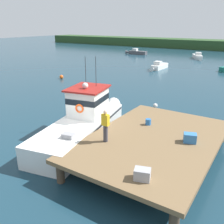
% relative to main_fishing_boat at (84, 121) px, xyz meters
% --- Properties ---
extents(ground_plane, '(200.00, 200.00, 0.00)m').
position_rel_main_fishing_boat_xyz_m(ground_plane, '(-0.09, -0.22, -1.01)').
color(ground_plane, '#193847').
extents(dock, '(6.00, 9.00, 1.20)m').
position_rel_main_fishing_boat_xyz_m(dock, '(4.71, -0.22, 0.07)').
color(dock, '#4C3D2D').
rests_on(dock, ground).
extents(main_fishing_boat, '(4.11, 9.97, 4.80)m').
position_rel_main_fishing_boat_xyz_m(main_fishing_boat, '(0.00, 0.00, 0.00)').
color(main_fishing_boat, white).
rests_on(main_fishing_boat, ground).
extents(crate_stack_near_edge, '(0.71, 0.61, 0.45)m').
position_rel_main_fishing_boat_xyz_m(crate_stack_near_edge, '(6.39, 0.28, 0.42)').
color(crate_stack_near_edge, '#3370B2').
rests_on(crate_stack_near_edge, dock).
extents(crate_single_by_cleat, '(0.71, 0.60, 0.43)m').
position_rel_main_fishing_boat_xyz_m(crate_single_by_cleat, '(5.81, -3.76, 0.41)').
color(crate_single_by_cleat, '#9E9EA3').
rests_on(crate_single_by_cleat, dock).
extents(bait_bucket, '(0.32, 0.32, 0.34)m').
position_rel_main_fishing_boat_xyz_m(bait_bucket, '(3.72, 1.23, 0.36)').
color(bait_bucket, '#2866B2').
rests_on(bait_bucket, dock).
extents(deckhand_by_the_boat, '(0.36, 0.22, 1.63)m').
position_rel_main_fishing_boat_xyz_m(deckhand_by_the_boat, '(2.88, -1.88, 1.05)').
color(deckhand_by_the_boat, '#383842').
rests_on(deckhand_by_the_boat, dock).
extents(moored_boat_near_channel, '(1.32, 4.88, 1.24)m').
position_rel_main_fishing_boat_xyz_m(moored_boat_near_channel, '(-5.66, 25.19, -0.58)').
color(moored_boat_near_channel, white).
rests_on(moored_boat_near_channel, ground).
extents(moored_boat_off_the_point, '(3.07, 5.02, 1.29)m').
position_rel_main_fishing_boat_xyz_m(moored_boat_off_the_point, '(-3.81, 40.41, -0.56)').
color(moored_boat_off_the_point, white).
rests_on(moored_boat_off_the_point, ground).
extents(moored_boat_outer_mooring, '(5.10, 1.45, 1.29)m').
position_rel_main_fishing_boat_xyz_m(moored_boat_outer_mooring, '(-17.52, 40.57, -0.56)').
color(moored_boat_outer_mooring, '#4C4C51').
rests_on(moored_boat_outer_mooring, ground).
extents(mooring_buoy_spare_mooring, '(0.48, 0.48, 0.48)m').
position_rel_main_fishing_boat_xyz_m(mooring_buoy_spare_mooring, '(-13.25, 11.87, -0.76)').
color(mooring_buoy_spare_mooring, '#EA5B19').
rests_on(mooring_buoy_spare_mooring, ground).
extents(mooring_buoy_outer, '(0.39, 0.39, 0.39)m').
position_rel_main_fishing_boat_xyz_m(mooring_buoy_outer, '(1.46, 7.57, -0.81)').
color(mooring_buoy_outer, silver).
rests_on(mooring_buoy_outer, ground).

